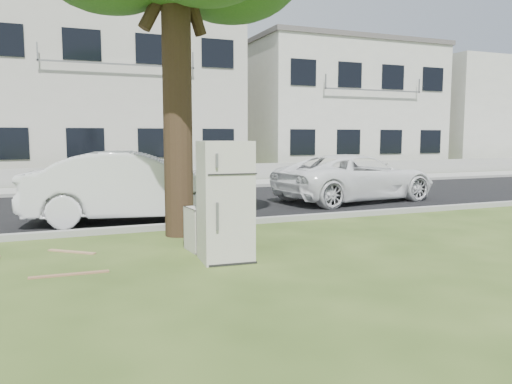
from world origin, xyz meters
name	(u,v)px	position (x,y,z in m)	size (l,w,h in m)	color
ground	(231,254)	(0.00, 0.00, 0.00)	(120.00, 120.00, 0.00)	#324619
road	(158,206)	(0.00, 6.00, 0.01)	(120.00, 7.00, 0.01)	black
kerb_near	(191,228)	(0.00, 2.45, 0.00)	(120.00, 0.18, 0.12)	gray
kerb_far	(137,192)	(0.00, 9.55, 0.00)	(120.00, 0.18, 0.12)	gray
sidewalk	(131,188)	(0.00, 11.00, 0.01)	(120.00, 2.80, 0.01)	gray
low_wall	(125,175)	(0.00, 12.60, 0.35)	(120.00, 0.15, 0.70)	gray
townhouse_center	(109,97)	(0.00, 17.50, 3.72)	(11.22, 8.16, 7.44)	beige
townhouse_right	(329,109)	(12.00, 17.50, 3.42)	(10.20, 8.16, 6.84)	beige
filler_right	(505,117)	(26.00, 18.00, 3.20)	(16.00, 9.00, 6.40)	beige
fridge	(225,201)	(-0.20, -0.35, 0.90)	(0.74, 0.69, 1.80)	silver
cabinet	(215,228)	(-0.11, 0.46, 0.36)	(0.91, 0.57, 0.71)	beige
plank_a	(70,274)	(-2.42, -0.34, 0.01)	(1.03, 0.08, 0.02)	#8F6445
plank_b	(72,252)	(-2.35, 1.06, 0.01)	(0.87, 0.09, 0.02)	tan
car_center	(137,187)	(-0.90, 3.67, 0.77)	(1.64, 4.69, 1.55)	silver
car_right	(356,178)	(5.54, 4.88, 0.68)	(2.25, 4.87, 1.35)	white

